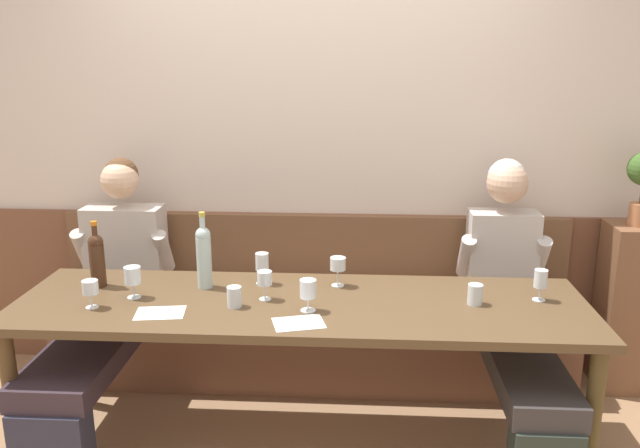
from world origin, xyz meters
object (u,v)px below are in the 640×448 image
dining_table (301,317)px  wine_glass_center_rear (262,263)px  wine_glass_center_front (133,277)px  person_left_seat (106,297)px  wine_glass_right_end (541,281)px  wall_bench (312,334)px  water_tumbler_left (234,297)px  wine_bottle_clear_water (97,258)px  wine_glass_near_bucket (265,280)px  person_center_left_seat (513,301)px  wine_glass_left_end (338,265)px  water_tumbler_right (475,294)px  wine_glass_by_bottle (90,289)px  wine_glass_mid_right (308,290)px  wine_bottle_green_tall (204,255)px

dining_table → wine_glass_center_rear: bearing=133.4°
wine_glass_center_front → dining_table: bearing=0.1°
person_left_seat → wine_glass_right_end: 2.15m
wall_bench → water_tumbler_left: 0.95m
wine_bottle_clear_water → person_left_seat: bearing=105.7°
wall_bench → wine_glass_center_rear: wall_bench is taller
dining_table → wine_glass_near_bucket: size_ratio=19.12×
wine_glass_near_bucket → wine_glass_center_rear: wine_glass_center_rear is taller
person_center_left_seat → water_tumbler_left: bearing=-163.0°
wine_glass_left_end → water_tumbler_right: size_ratio=1.54×
wine_glass_center_rear → water_tumbler_left: (-0.08, -0.30, -0.06)m
person_left_seat → wine_glass_center_front: bearing=-49.3°
wine_glass_by_bottle → wine_glass_center_front: wine_glass_center_front is taller
wall_bench → dining_table: wall_bench is taller
wine_glass_mid_right → wine_glass_center_front: wine_glass_center_front is taller
wine_glass_right_end → wine_glass_near_bucket: (-1.25, -0.07, 0.00)m
wine_bottle_clear_water → wall_bench: bearing=27.8°
wine_glass_near_bucket → person_center_left_seat: bearing=14.4°
person_left_seat → wine_bottle_green_tall: (0.57, -0.16, 0.29)m
dining_table → wine_bottle_clear_water: size_ratio=8.02×
person_left_seat → water_tumbler_right: (1.83, -0.30, 0.17)m
person_left_seat → wine_bottle_clear_water: 0.32m
wine_bottle_green_tall → wine_glass_near_bucket: wine_bottle_green_tall is taller
wine_bottle_green_tall → wine_glass_center_rear: bearing=13.9°
wine_bottle_clear_water → wine_glass_right_end: wine_bottle_clear_water is taller
wine_bottle_green_tall → wine_glass_near_bucket: (0.31, -0.14, -0.07)m
wall_bench → dining_table: size_ratio=1.11×
wine_glass_by_bottle → water_tumbler_left: wine_glass_by_bottle is taller
wine_bottle_green_tall → wine_glass_by_bottle: 0.53m
person_center_left_seat → wine_bottle_green_tall: size_ratio=3.50×
water_tumbler_right → person_center_left_seat: bearing=50.9°
dining_table → wine_bottle_clear_water: wine_bottle_clear_water is taller
person_center_left_seat → water_tumbler_left: (-1.32, -0.40, 0.15)m
wine_glass_left_end → water_tumbler_left: size_ratio=1.53×
wine_bottle_clear_water → wine_glass_center_rear: size_ratio=2.09×
wine_glass_mid_right → wine_glass_by_bottle: bearing=-178.6°
wall_bench → wine_glass_center_rear: 0.75m
wine_glass_left_end → wine_glass_center_front: bearing=-167.2°
person_center_left_seat → wine_glass_mid_right: 1.10m
wine_bottle_green_tall → wine_glass_by_bottle: (-0.44, -0.29, -0.07)m
wine_glass_center_rear → wine_glass_left_end: bearing=-1.3°
person_center_left_seat → wine_bottle_clear_water: 2.05m
wine_glass_near_bucket → wine_glass_center_rear: bearing=101.6°
person_center_left_seat → wine_glass_mid_right: bearing=-156.6°
wall_bench → dining_table: bearing=-90.0°
dining_table → person_left_seat: 1.09m
wall_bench → person_center_left_seat: bearing=-18.2°
wine_glass_near_bucket → dining_table: bearing=-3.9°
dining_table → wine_glass_near_bucket: wine_glass_near_bucket is taller
person_center_left_seat → wine_glass_center_rear: bearing=-175.4°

